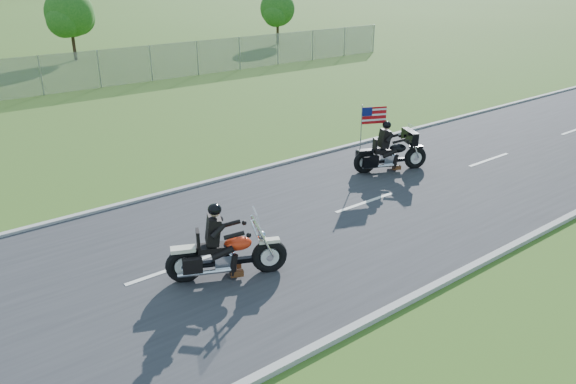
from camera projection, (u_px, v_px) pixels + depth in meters
ground at (247, 245)px, 13.55m from camera, size 420.00×420.00×0.00m
road at (247, 244)px, 13.54m from camera, size 120.00×8.00×0.04m
curb_north at (170, 192)px, 16.49m from camera, size 120.00×0.18×0.12m
curb_south at (368, 321)px, 10.58m from camera, size 120.00×0.18×0.12m
tree_fence_near at (70, 15)px, 37.76m from camera, size 3.52×3.28×4.75m
tree_fence_far at (278, 11)px, 45.52m from camera, size 3.08×2.87×4.20m
motorcycle_lead at (225, 255)px, 11.93m from camera, size 2.46×1.36×1.77m
motorcycle_follow at (390, 154)px, 18.08m from camera, size 2.38×1.33×2.11m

